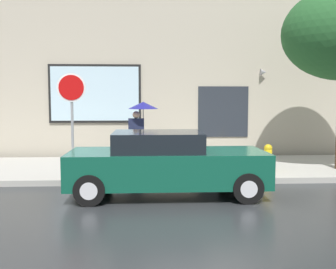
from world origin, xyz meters
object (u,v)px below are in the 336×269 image
(pedestrian_with_umbrella, at_px, (141,115))
(stop_sign, at_px, (72,103))
(fire_hydrant, at_px, (268,158))
(parked_car, at_px, (166,164))

(pedestrian_with_umbrella, height_order, stop_sign, stop_sign)
(fire_hydrant, height_order, pedestrian_with_umbrella, pedestrian_with_umbrella)
(parked_car, relative_size, pedestrian_with_umbrella, 2.25)
(parked_car, xyz_separation_m, fire_hydrant, (2.95, 2.05, -0.19))
(parked_car, bearing_deg, fire_hydrant, 34.81)
(pedestrian_with_umbrella, bearing_deg, parked_car, -80.15)
(parked_car, bearing_deg, pedestrian_with_umbrella, 99.85)
(pedestrian_with_umbrella, bearing_deg, stop_sign, -138.08)
(parked_car, height_order, fire_hydrant, parked_car)
(fire_hydrant, distance_m, pedestrian_with_umbrella, 4.00)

